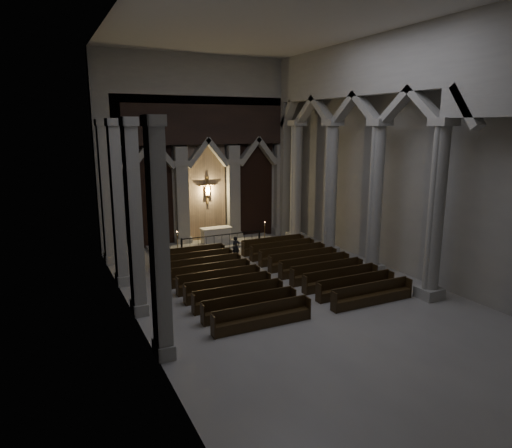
# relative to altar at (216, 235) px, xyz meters

# --- Properties ---
(room) EXTENTS (24.00, 24.10, 12.00)m
(room) POSITION_rel_altar_xyz_m (-0.12, -10.57, 6.94)
(room) COLOR #9E9B96
(room) RESTS_ON ground
(sanctuary_wall) EXTENTS (14.00, 0.77, 12.00)m
(sanctuary_wall) POSITION_rel_altar_xyz_m (-0.12, 0.97, 5.95)
(sanctuary_wall) COLOR #AAA89F
(sanctuary_wall) RESTS_ON ground
(right_arcade) EXTENTS (1.00, 24.00, 12.00)m
(right_arcade) POSITION_rel_altar_xyz_m (5.38, -9.24, 7.16)
(right_arcade) COLOR #AAA89F
(right_arcade) RESTS_ON ground
(left_pilasters) EXTENTS (0.60, 13.00, 8.03)m
(left_pilasters) POSITION_rel_altar_xyz_m (-6.87, -7.07, 3.25)
(left_pilasters) COLOR #AAA89F
(left_pilasters) RESTS_ON ground
(sanctuary_step) EXTENTS (8.50, 2.60, 0.15)m
(sanctuary_step) POSITION_rel_altar_xyz_m (-0.12, 0.03, -0.59)
(sanctuary_step) COLOR #AAA89F
(sanctuary_step) RESTS_ON ground
(altar) EXTENTS (2.01, 0.81, 1.02)m
(altar) POSITION_rel_altar_xyz_m (0.00, 0.00, 0.00)
(altar) COLOR silver
(altar) RESTS_ON sanctuary_step
(altar_rail) EXTENTS (5.31, 0.09, 1.04)m
(altar_rail) POSITION_rel_altar_xyz_m (-0.12, -1.38, 0.03)
(altar_rail) COLOR black
(altar_rail) RESTS_ON ground
(candle_stand_left) EXTENTS (0.25, 0.25, 1.48)m
(candle_stand_left) POSITION_rel_altar_xyz_m (-2.95, -1.25, -0.26)
(candle_stand_left) COLOR #B38B37
(candle_stand_left) RESTS_ON ground
(candle_stand_right) EXTENTS (0.24, 0.24, 1.42)m
(candle_stand_right) POSITION_rel_altar_xyz_m (3.19, -0.78, -0.28)
(candle_stand_right) COLOR #B38B37
(candle_stand_right) RESTS_ON ground
(pews) EXTENTS (9.56, 9.76, 0.93)m
(pews) POSITION_rel_altar_xyz_m (-0.12, -7.81, -0.36)
(pews) COLOR black
(pews) RESTS_ON ground
(worshipper) EXTENTS (0.49, 0.33, 1.31)m
(worshipper) POSITION_rel_altar_xyz_m (-0.02, -3.37, -0.01)
(worshipper) COLOR black
(worshipper) RESTS_ON ground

